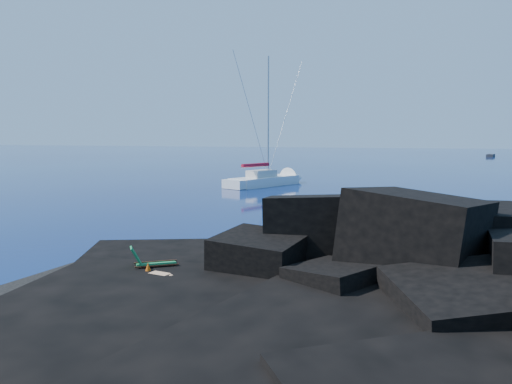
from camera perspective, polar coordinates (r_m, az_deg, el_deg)
ground at (r=20.29m, az=-24.76°, el=-9.61°), size 400.00×400.00×0.00m
headland at (r=18.04m, az=16.11°, el=-11.26°), size 24.00×24.00×3.60m
beach at (r=18.04m, az=-12.88°, el=-11.16°), size 9.08×6.86×0.70m
surf_foam at (r=21.66m, az=-5.55°, el=-8.02°), size 10.00×8.00×0.06m
sailboat at (r=53.71m, az=1.01°, el=0.74°), size 7.91×13.17×13.82m
deck_chair at (r=18.96m, az=-11.35°, el=-7.40°), size 1.75×1.51×1.12m
towel at (r=18.04m, az=-10.94°, el=-9.89°), size 1.85×1.13×0.05m
sunbather at (r=17.99m, az=-10.95°, el=-9.41°), size 1.70×0.79×0.27m
marker_cone at (r=18.37m, az=-12.23°, el=-8.75°), size 0.46×0.46×0.58m
distant_boat_a at (r=137.62m, az=25.23°, el=3.66°), size 2.66×5.20×0.66m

